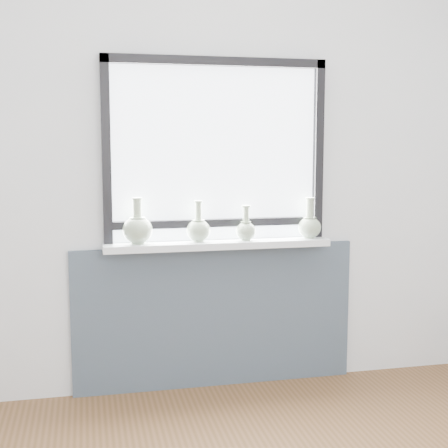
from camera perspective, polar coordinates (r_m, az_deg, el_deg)
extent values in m
cube|color=silver|center=(3.68, -0.89, 4.84)|extent=(3.60, 0.02, 2.60)
cube|color=#3C4B57|center=(3.79, -0.77, -8.44)|extent=(1.70, 0.03, 0.86)
cube|color=silver|center=(3.62, -0.55, -1.88)|extent=(1.32, 0.18, 0.04)
cube|color=black|center=(3.55, -10.72, 6.64)|extent=(0.05, 0.06, 1.05)
cube|color=black|center=(3.80, 8.59, 6.73)|extent=(0.05, 0.06, 1.05)
cube|color=black|center=(3.65, -0.74, 14.65)|extent=(1.30, 0.06, 0.05)
cube|color=black|center=(3.65, -0.72, 0.10)|extent=(1.20, 0.05, 0.04)
cube|color=white|center=(3.65, -0.81, 6.39)|extent=(1.20, 0.01, 1.00)
cylinder|color=#A2B896|center=(3.56, -7.89, -1.73)|extent=(0.08, 0.08, 0.01)
ellipsoid|color=#A2B896|center=(3.55, -7.91, -0.56)|extent=(0.17, 0.17, 0.16)
cone|color=#A2B896|center=(3.54, -7.92, 0.38)|extent=(0.09, 0.09, 0.03)
cylinder|color=#A2B896|center=(3.53, -7.94, 1.27)|extent=(0.05, 0.05, 0.12)
cylinder|color=#A2B896|center=(3.53, -7.96, 2.31)|extent=(0.06, 0.06, 0.01)
cylinder|color=#A2B896|center=(3.60, -2.35, -1.55)|extent=(0.06, 0.06, 0.01)
ellipsoid|color=#A2B896|center=(3.60, -2.35, -0.61)|extent=(0.14, 0.14, 0.13)
cone|color=#A2B896|center=(3.59, -2.36, 0.16)|extent=(0.08, 0.08, 0.03)
cylinder|color=#A2B896|center=(3.58, -2.36, 1.03)|extent=(0.04, 0.04, 0.12)
cylinder|color=#A2B896|center=(3.58, -2.37, 2.05)|extent=(0.05, 0.05, 0.01)
cylinder|color=#A2B896|center=(3.65, 2.02, -1.43)|extent=(0.05, 0.05, 0.01)
ellipsoid|color=#A2B896|center=(3.64, 2.02, -0.66)|extent=(0.12, 0.12, 0.11)
cone|color=#A2B896|center=(3.64, 2.02, 0.00)|extent=(0.06, 0.06, 0.03)
cylinder|color=#A2B896|center=(3.63, 2.03, 0.74)|extent=(0.04, 0.04, 0.10)
cylinder|color=#A2B896|center=(3.62, 2.03, 1.63)|extent=(0.05, 0.05, 0.01)
cylinder|color=#A2B896|center=(3.77, 7.81, -1.21)|extent=(0.06, 0.06, 0.01)
ellipsoid|color=#A2B896|center=(3.76, 7.83, -0.32)|extent=(0.14, 0.14, 0.13)
cone|color=#A2B896|center=(3.76, 7.84, 0.41)|extent=(0.08, 0.08, 0.03)
cylinder|color=#A2B896|center=(3.75, 7.85, 1.29)|extent=(0.04, 0.04, 0.13)
cylinder|color=#A2B896|center=(3.74, 7.87, 2.32)|extent=(0.05, 0.05, 0.01)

